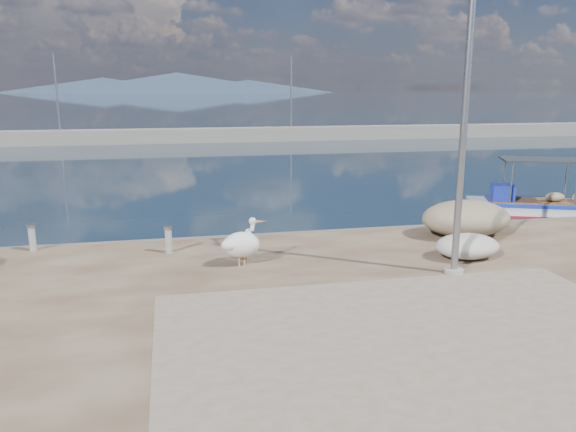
# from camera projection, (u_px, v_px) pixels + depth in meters

# --- Properties ---
(ground) EXTENTS (1400.00, 1400.00, 0.00)m
(ground) POSITION_uv_depth(u_px,v_px,m) (325.00, 315.00, 11.88)
(ground) COLOR #162635
(ground) RESTS_ON ground
(quay_patch) EXTENTS (9.00, 7.00, 0.01)m
(quay_patch) POSITION_uv_depth(u_px,v_px,m) (435.00, 352.00, 9.11)
(quay_patch) COLOR gray
(quay_patch) RESTS_ON quay
(breakwater) EXTENTS (120.00, 2.20, 7.50)m
(breakwater) POSITION_uv_depth(u_px,v_px,m) (203.00, 135.00, 49.89)
(breakwater) COLOR gray
(breakwater) RESTS_ON ground
(mountains) EXTENTS (370.00, 280.00, 22.00)m
(mountains) POSITION_uv_depth(u_px,v_px,m) (172.00, 84.00, 630.48)
(mountains) COLOR #28384C
(mountains) RESTS_ON ground
(boat_right) EXTENTS (5.37, 3.46, 2.46)m
(boat_right) POSITION_uv_depth(u_px,v_px,m) (535.00, 209.00, 21.38)
(boat_right) COLOR white
(boat_right) RESTS_ON ground
(pelican) EXTENTS (1.21, 0.84, 1.15)m
(pelican) POSITION_uv_depth(u_px,v_px,m) (242.00, 244.00, 13.45)
(pelican) COLOR tan
(pelican) RESTS_ON quay
(lamp_post) EXTENTS (0.44, 0.96, 7.00)m
(lamp_post) POSITION_uv_depth(u_px,v_px,m) (463.00, 130.00, 12.31)
(lamp_post) COLOR gray
(lamp_post) RESTS_ON quay
(bollard_near) EXTENTS (0.23, 0.23, 0.71)m
(bollard_near) POSITION_uv_depth(u_px,v_px,m) (169.00, 238.00, 14.53)
(bollard_near) COLOR gray
(bollard_near) RESTS_ON quay
(bollard_far) EXTENTS (0.23, 0.23, 0.71)m
(bollard_far) POSITION_uv_depth(u_px,v_px,m) (32.00, 237.00, 14.71)
(bollard_far) COLOR gray
(bollard_far) RESTS_ON quay
(potted_plant) EXTENTS (0.47, 0.43, 0.45)m
(potted_plant) POSITION_uv_depth(u_px,v_px,m) (244.00, 250.00, 14.05)
(potted_plant) COLOR #33722D
(potted_plant) RESTS_ON quay
(net_pile_c) EXTENTS (2.62, 1.87, 1.03)m
(net_pile_c) POSITION_uv_depth(u_px,v_px,m) (466.00, 218.00, 16.21)
(net_pile_c) COLOR tan
(net_pile_c) RESTS_ON quay
(net_pile_d) EXTENTS (1.64, 1.23, 0.62)m
(net_pile_d) POSITION_uv_depth(u_px,v_px,m) (467.00, 246.00, 14.10)
(net_pile_d) COLOR beige
(net_pile_d) RESTS_ON quay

